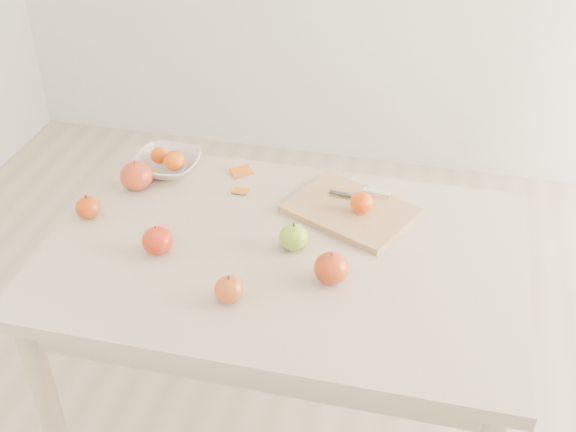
# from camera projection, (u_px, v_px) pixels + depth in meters

# --- Properties ---
(table) EXTENTS (1.20, 0.80, 0.75)m
(table) POSITION_uv_depth(u_px,v_px,m) (284.00, 280.00, 1.87)
(table) COLOR #C2B192
(table) RESTS_ON ground
(cutting_board) EXTENTS (0.38, 0.34, 0.02)m
(cutting_board) POSITION_uv_depth(u_px,v_px,m) (351.00, 210.00, 1.94)
(cutting_board) COLOR tan
(cutting_board) RESTS_ON table
(board_tangerine) EXTENTS (0.06, 0.06, 0.05)m
(board_tangerine) POSITION_uv_depth(u_px,v_px,m) (362.00, 203.00, 1.91)
(board_tangerine) COLOR #E24007
(board_tangerine) RESTS_ON cutting_board
(fruit_bowl) EXTENTS (0.19, 0.19, 0.05)m
(fruit_bowl) POSITION_uv_depth(u_px,v_px,m) (167.00, 164.00, 2.11)
(fruit_bowl) COLOR silver
(fruit_bowl) RESTS_ON table
(bowl_tangerine_near) EXTENTS (0.05, 0.05, 0.05)m
(bowl_tangerine_near) POSITION_uv_depth(u_px,v_px,m) (160.00, 155.00, 2.11)
(bowl_tangerine_near) COLOR #CF5B07
(bowl_tangerine_near) RESTS_ON fruit_bowl
(bowl_tangerine_far) EXTENTS (0.06, 0.06, 0.06)m
(bowl_tangerine_far) POSITION_uv_depth(u_px,v_px,m) (174.00, 161.00, 2.08)
(bowl_tangerine_far) COLOR orange
(bowl_tangerine_far) RESTS_ON fruit_bowl
(orange_peel_a) EXTENTS (0.07, 0.07, 0.01)m
(orange_peel_a) POSITION_uv_depth(u_px,v_px,m) (241.00, 173.00, 2.11)
(orange_peel_a) COLOR #CE520E
(orange_peel_a) RESTS_ON table
(orange_peel_b) EXTENTS (0.05, 0.04, 0.01)m
(orange_peel_b) POSITION_uv_depth(u_px,v_px,m) (240.00, 192.00, 2.03)
(orange_peel_b) COLOR #C56B0D
(orange_peel_b) RESTS_ON table
(paring_knife) EXTENTS (0.17, 0.05, 0.01)m
(paring_knife) POSITION_uv_depth(u_px,v_px,m) (372.00, 194.00, 1.98)
(paring_knife) COLOR white
(paring_knife) RESTS_ON cutting_board
(apple_green) EXTENTS (0.08, 0.08, 0.07)m
(apple_green) POSITION_uv_depth(u_px,v_px,m) (294.00, 237.00, 1.80)
(apple_green) COLOR #61A215
(apple_green) RESTS_ON table
(apple_red_b) EXTENTS (0.08, 0.08, 0.07)m
(apple_red_b) POSITION_uv_depth(u_px,v_px,m) (157.00, 240.00, 1.79)
(apple_red_b) COLOR #8F0B07
(apple_red_b) RESTS_ON table
(apple_red_e) EXTENTS (0.08, 0.08, 0.08)m
(apple_red_e) POSITION_uv_depth(u_px,v_px,m) (331.00, 268.00, 1.70)
(apple_red_e) COLOR maroon
(apple_red_e) RESTS_ON table
(apple_red_d) EXTENTS (0.07, 0.07, 0.06)m
(apple_red_d) POSITION_uv_depth(u_px,v_px,m) (88.00, 207.00, 1.92)
(apple_red_d) COLOR #8E0E02
(apple_red_d) RESTS_ON table
(apple_red_a) EXTENTS (0.09, 0.09, 0.08)m
(apple_red_a) POSITION_uv_depth(u_px,v_px,m) (136.00, 176.00, 2.02)
(apple_red_a) COLOR #91030B
(apple_red_a) RESTS_ON table
(apple_red_c) EXTENTS (0.07, 0.07, 0.06)m
(apple_red_c) POSITION_uv_depth(u_px,v_px,m) (229.00, 289.00, 1.65)
(apple_red_c) COLOR #A52F1E
(apple_red_c) RESTS_ON table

